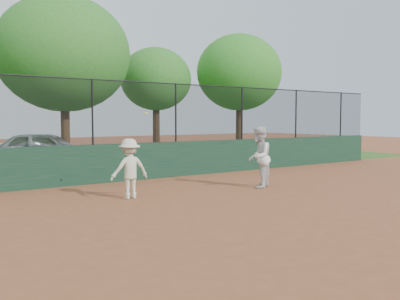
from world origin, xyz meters
TOP-DOWN VIEW (x-y plane):
  - ground at (0.00, 0.00)m, footprint 80.00×80.00m
  - back_wall at (0.00, 6.00)m, footprint 26.00×0.20m
  - grass_strip at (0.00, 12.00)m, footprint 36.00×12.00m
  - parked_car at (-0.53, 10.66)m, footprint 4.73×3.74m
  - player_second at (3.10, 2.48)m, footprint 1.09×1.03m
  - player_main at (-0.75, 3.05)m, footprint 1.00×0.61m
  - fence_assembly at (-0.03, 6.00)m, footprint 26.00×0.06m
  - tree_2 at (0.41, 11.13)m, footprint 5.44×4.94m
  - tree_3 at (5.69, 12.85)m, footprint 3.68×3.34m
  - tree_4 at (10.09, 11.52)m, footprint 4.75×4.32m

SIDE VIEW (x-z plane):
  - ground at x=0.00m, z-range 0.00..0.00m
  - grass_strip at x=0.00m, z-range 0.00..0.01m
  - back_wall at x=0.00m, z-range 0.00..1.20m
  - player_main at x=-0.75m, z-range -0.33..1.83m
  - parked_car at x=-0.53m, z-range 0.00..1.51m
  - player_second at x=3.10m, z-range 0.00..1.77m
  - fence_assembly at x=-0.03m, z-range 1.24..3.24m
  - tree_3 at x=5.69m, z-range 1.18..6.77m
  - tree_4 at x=10.09m, z-range 1.20..7.74m
  - tree_2 at x=0.41m, z-range 1.13..8.10m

